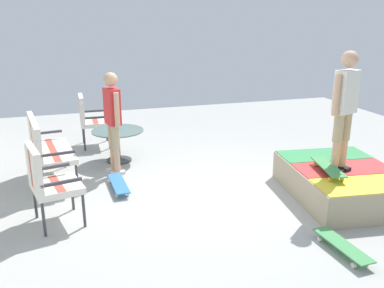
# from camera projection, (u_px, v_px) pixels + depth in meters

# --- Properties ---
(ground_plane) EXTENTS (12.00, 12.00, 0.10)m
(ground_plane) POSITION_uv_depth(u_px,v_px,m) (206.00, 200.00, 5.95)
(ground_plane) COLOR #A8A8A3
(skate_ramp) EXTENTS (2.00, 2.16, 0.44)m
(skate_ramp) POSITION_uv_depth(u_px,v_px,m) (344.00, 182.00, 5.89)
(skate_ramp) COLOR tan
(skate_ramp) RESTS_ON ground_plane
(patio_bench) EXTENTS (1.31, 0.72, 1.02)m
(patio_bench) POSITION_uv_depth(u_px,v_px,m) (44.00, 145.00, 6.26)
(patio_bench) COLOR #38383D
(patio_bench) RESTS_ON ground_plane
(patio_chair_near_house) EXTENTS (0.63, 0.56, 1.02)m
(patio_chair_near_house) POSITION_uv_depth(u_px,v_px,m) (89.00, 116.00, 8.05)
(patio_chair_near_house) COLOR #38383D
(patio_chair_near_house) RESTS_ON ground_plane
(patio_chair_by_wall) EXTENTS (0.73, 0.67, 1.02)m
(patio_chair_by_wall) POSITION_uv_depth(u_px,v_px,m) (46.00, 178.00, 4.98)
(patio_chair_by_wall) COLOR #38383D
(patio_chair_by_wall) RESTS_ON ground_plane
(patio_table) EXTENTS (0.90, 0.90, 0.57)m
(patio_table) POSITION_uv_depth(u_px,v_px,m) (118.00, 139.00, 7.27)
(patio_table) COLOR #38383D
(patio_table) RESTS_ON ground_plane
(person_watching) EXTENTS (0.47, 0.30, 1.65)m
(person_watching) POSITION_uv_depth(u_px,v_px,m) (113.00, 116.00, 6.57)
(person_watching) COLOR silver
(person_watching) RESTS_ON ground_plane
(person_skater) EXTENTS (0.32, 0.46, 1.62)m
(person_skater) POSITION_uv_depth(u_px,v_px,m) (345.00, 104.00, 5.43)
(person_skater) COLOR black
(person_skater) RESTS_ON skate_ramp
(skateboard_by_bench) EXTENTS (0.81, 0.23, 0.10)m
(skateboard_by_bench) POSITION_uv_depth(u_px,v_px,m) (119.00, 184.00, 6.17)
(skateboard_by_bench) COLOR #3372B2
(skateboard_by_bench) RESTS_ON ground_plane
(skateboard_spare) EXTENTS (0.81, 0.24, 0.10)m
(skateboard_spare) POSITION_uv_depth(u_px,v_px,m) (342.00, 245.00, 4.52)
(skateboard_spare) COLOR #3F8C4C
(skateboard_spare) RESTS_ON ground_plane
(skateboard_on_ramp) EXTENTS (0.82, 0.37, 0.10)m
(skateboard_on_ramp) POSITION_uv_depth(u_px,v_px,m) (328.00, 167.00, 5.58)
(skateboard_on_ramp) COLOR #3F8C4C
(skateboard_on_ramp) RESTS_ON skate_ramp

